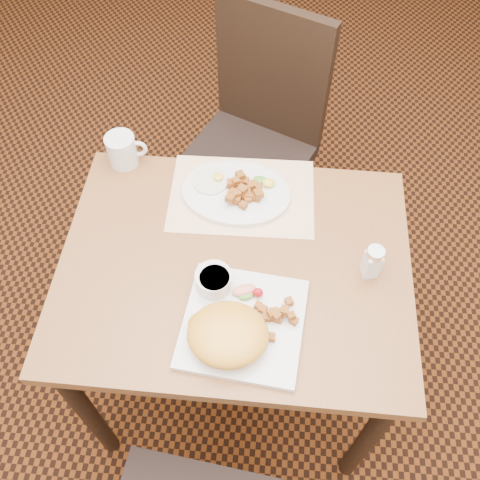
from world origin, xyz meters
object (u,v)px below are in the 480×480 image
at_px(table, 235,285).
at_px(salt_shaker, 372,262).
at_px(plate_square, 243,324).
at_px(coffee_mug, 123,150).
at_px(plate_oval, 236,193).
at_px(chair_far, 256,131).

xyz_separation_m(table, salt_shaker, (0.34, 0.00, 0.16)).
bearing_deg(plate_square, table, 102.40).
bearing_deg(salt_shaker, coffee_mug, 155.53).
distance_m(table, plate_square, 0.21).
bearing_deg(salt_shaker, plate_square, -149.93).
bearing_deg(coffee_mug, plate_oval, -16.17).
bearing_deg(salt_shaker, chair_far, 115.68).
distance_m(chair_far, coffee_mug, 0.58).
xyz_separation_m(table, coffee_mug, (-0.35, 0.32, 0.16)).
height_order(chair_far, coffee_mug, chair_far).
bearing_deg(coffee_mug, table, -42.17).
xyz_separation_m(table, plate_square, (0.04, -0.17, 0.12)).
xyz_separation_m(table, plate_oval, (-0.02, 0.22, 0.12)).
distance_m(plate_oval, salt_shaker, 0.42).
relative_size(table, coffee_mug, 7.78).
bearing_deg(plate_oval, salt_shaker, -31.34).
distance_m(plate_oval, coffee_mug, 0.35).
bearing_deg(plate_square, plate_oval, 98.17).
height_order(chair_far, plate_oval, chair_far).
height_order(plate_square, plate_oval, plate_oval).
bearing_deg(plate_square, chair_far, 92.18).
bearing_deg(chair_far, plate_square, 115.77).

